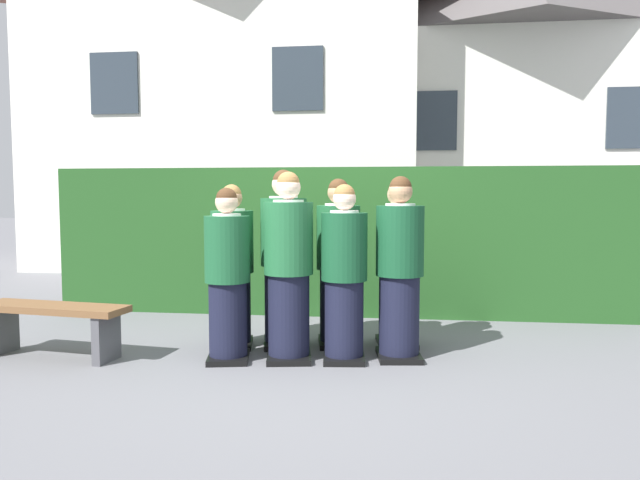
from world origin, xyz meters
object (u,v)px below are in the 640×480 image
at_px(student_rear_row_2, 338,266).
at_px(wooden_bench, 53,319).
at_px(student_front_row_1, 289,271).
at_px(student_front_row_2, 344,277).
at_px(student_front_row_3, 400,272).
at_px(student_front_row_0, 228,279).
at_px(student_rear_row_1, 284,262).
at_px(student_rear_row_3, 397,267).
at_px(student_rear_row_0, 232,270).

relative_size(student_rear_row_2, wooden_bench, 1.13).
relative_size(student_front_row_1, student_front_row_2, 1.07).
height_order(student_front_row_3, wooden_bench, student_front_row_3).
xyz_separation_m(student_front_row_0, student_front_row_3, (1.50, 0.25, 0.05)).
height_order(student_front_row_1, student_rear_row_1, student_rear_row_1).
distance_m(student_front_row_3, student_rear_row_2, 0.71).
bearing_deg(student_rear_row_3, student_front_row_2, -128.04).
bearing_deg(student_front_row_3, student_rear_row_0, 171.68).
relative_size(student_front_row_2, wooden_bench, 1.09).
distance_m(student_front_row_1, student_rear_row_3, 1.15).
bearing_deg(student_rear_row_1, student_rear_row_0, -168.98).
bearing_deg(student_rear_row_0, student_front_row_1, -32.09).
bearing_deg(student_rear_row_2, student_front_row_2, -79.19).
height_order(student_front_row_3, student_rear_row_1, student_rear_row_1).
height_order(student_rear_row_0, student_rear_row_2, student_rear_row_2).
bearing_deg(student_front_row_0, student_rear_row_3, 26.08).
xyz_separation_m(student_front_row_1, student_rear_row_2, (0.39, 0.56, -0.02)).
height_order(student_front_row_1, student_front_row_2, student_front_row_1).
bearing_deg(student_front_row_1, student_rear_row_3, 33.48).
relative_size(student_rear_row_3, wooden_bench, 1.11).
distance_m(student_front_row_1, student_rear_row_2, 0.68).
bearing_deg(student_rear_row_1, student_front_row_1, -74.53).
height_order(student_front_row_2, student_rear_row_0, student_rear_row_0).
height_order(student_front_row_0, student_rear_row_1, student_rear_row_1).
distance_m(student_rear_row_0, wooden_bench, 1.66).
bearing_deg(student_rear_row_0, student_rear_row_1, 11.02).
bearing_deg(student_rear_row_0, student_front_row_0, -79.46).
distance_m(student_rear_row_1, student_rear_row_2, 0.53).
relative_size(student_front_row_2, student_rear_row_0, 1.00).
xyz_separation_m(student_front_row_1, student_front_row_3, (0.97, 0.16, -0.02)).
bearing_deg(student_rear_row_2, student_front_row_3, -34.90).
height_order(student_rear_row_1, wooden_bench, student_rear_row_1).
xyz_separation_m(student_rear_row_3, wooden_bench, (-3.08, -0.83, -0.41)).
height_order(student_front_row_0, student_front_row_1, student_front_row_1).
relative_size(student_front_row_1, student_rear_row_3, 1.04).
bearing_deg(student_front_row_2, student_rear_row_3, 51.96).
relative_size(student_rear_row_0, student_rear_row_1, 0.92).
distance_m(student_rear_row_0, student_rear_row_3, 1.60).
height_order(student_front_row_2, student_rear_row_2, student_rear_row_2).
distance_m(student_front_row_2, student_rear_row_3, 0.76).
relative_size(student_front_row_3, wooden_bench, 1.14).
bearing_deg(wooden_bench, student_rear_row_2, 16.79).
xyz_separation_m(student_rear_row_0, student_rear_row_2, (1.01, 0.18, 0.03)).
xyz_separation_m(student_front_row_2, student_front_row_3, (0.48, 0.12, 0.04)).
bearing_deg(student_front_row_0, student_rear_row_1, 55.57).
bearing_deg(student_front_row_3, student_rear_row_2, 145.10).
bearing_deg(student_front_row_2, student_front_row_3, 14.01).
distance_m(student_front_row_0, student_rear_row_0, 0.49).
relative_size(student_rear_row_0, student_rear_row_2, 0.97).
xyz_separation_m(student_front_row_1, student_rear_row_3, (0.96, 0.63, -0.03)).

